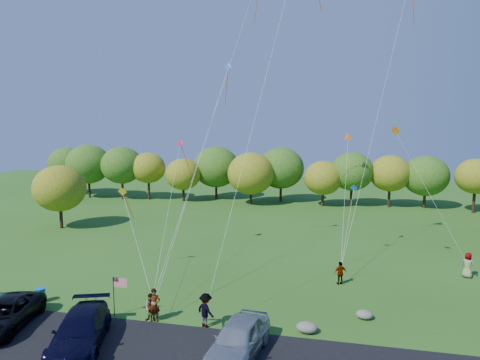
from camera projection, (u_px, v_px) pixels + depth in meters
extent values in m
plane|color=#2A5C1A|center=(205.00, 320.00, 24.82)|extent=(140.00, 140.00, 0.00)
cube|color=black|center=(181.00, 355.00, 20.94)|extent=(44.00, 6.00, 0.06)
cylinder|color=#362413|center=(73.00, 186.00, 69.47)|extent=(0.36, 0.36, 2.76)
ellipsoid|color=#215316|center=(72.00, 165.00, 69.03)|extent=(6.25, 6.25, 5.63)
cylinder|color=#362413|center=(98.00, 187.00, 68.25)|extent=(0.36, 0.36, 2.88)
ellipsoid|color=#215316|center=(97.00, 165.00, 67.81)|extent=(6.23, 6.23, 5.60)
cylinder|color=#362413|center=(123.00, 189.00, 65.76)|extent=(0.36, 0.36, 2.94)
ellipsoid|color=#416F1B|center=(122.00, 165.00, 65.28)|extent=(6.92, 6.92, 6.23)
cylinder|color=#362413|center=(154.00, 191.00, 64.42)|extent=(0.36, 0.36, 2.60)
ellipsoid|color=#215316|center=(154.00, 170.00, 64.01)|extent=(5.75, 5.75, 5.18)
cylinder|color=#362413|center=(180.00, 190.00, 64.59)|extent=(0.36, 0.36, 3.01)
ellipsoid|color=#416F1B|center=(180.00, 165.00, 64.12)|extent=(6.76, 6.76, 6.09)
cylinder|color=#362413|center=(211.00, 194.00, 61.78)|extent=(0.36, 0.36, 2.50)
ellipsoid|color=#416F1B|center=(211.00, 173.00, 61.38)|extent=(5.63, 5.63, 5.06)
cylinder|color=#362413|center=(251.00, 196.00, 60.84)|extent=(0.36, 0.36, 2.35)
ellipsoid|color=#215316|center=(251.00, 176.00, 60.47)|extent=(5.28, 5.28, 4.75)
cylinder|color=#362413|center=(285.00, 195.00, 61.07)|extent=(0.36, 0.36, 2.51)
ellipsoid|color=#416F1B|center=(285.00, 173.00, 60.67)|extent=(5.82, 5.82, 5.24)
cylinder|color=#362413|center=(313.00, 196.00, 61.14)|extent=(0.36, 0.36, 2.40)
ellipsoid|color=#215316|center=(314.00, 175.00, 60.76)|extent=(5.26, 5.26, 4.74)
cylinder|color=#362413|center=(358.00, 196.00, 59.79)|extent=(0.36, 0.36, 2.60)
ellipsoid|color=#215316|center=(359.00, 175.00, 59.41)|extent=(5.24, 5.24, 4.72)
cylinder|color=#362413|center=(393.00, 199.00, 58.26)|extent=(0.36, 0.36, 2.53)
ellipsoid|color=#416F1B|center=(395.00, 174.00, 57.82)|extent=(6.59, 6.59, 5.93)
cylinder|color=#362413|center=(435.00, 199.00, 56.08)|extent=(0.36, 0.36, 3.16)
ellipsoid|color=#215316|center=(436.00, 173.00, 55.63)|extent=(5.92, 5.92, 5.33)
cylinder|color=#362413|center=(465.00, 201.00, 56.92)|extent=(0.36, 0.36, 2.31)
ellipsoid|color=#416F1B|center=(467.00, 177.00, 56.51)|extent=(6.27, 6.27, 5.65)
cylinder|color=#362413|center=(61.00, 216.00, 46.80)|extent=(0.36, 0.36, 2.60)
ellipsoid|color=#416F1B|center=(60.00, 188.00, 46.40)|extent=(5.60, 5.60, 5.04)
imported|color=black|center=(4.00, 314.00, 23.66)|extent=(3.63, 5.95, 1.54)
imported|color=black|center=(80.00, 331.00, 21.61)|extent=(4.18, 6.30, 1.70)
imported|color=#A7ADB2|center=(238.00, 339.00, 20.74)|extent=(2.77, 5.44, 1.77)
imported|color=#4C4C59|center=(154.00, 305.00, 24.52)|extent=(0.81, 0.64, 1.95)
imported|color=#4C4C59|center=(151.00, 307.00, 24.57)|extent=(0.81, 0.63, 1.64)
imported|color=#4C4C59|center=(206.00, 310.00, 23.86)|extent=(1.45, 1.27, 1.94)
imported|color=#4C4C59|center=(340.00, 273.00, 30.28)|extent=(1.05, 0.79, 1.66)
imported|color=#4C4C59|center=(468.00, 265.00, 31.60)|extent=(1.11, 1.00, 1.90)
cube|color=#174025|center=(15.00, 300.00, 26.71)|extent=(1.68, 0.25, 0.06)
cube|color=#174025|center=(12.00, 297.00, 26.51)|extent=(1.68, 0.20, 0.51)
cube|color=#174025|center=(5.00, 302.00, 26.88)|extent=(0.11, 0.42, 0.39)
cube|color=#174025|center=(25.00, 304.00, 26.58)|extent=(0.11, 0.42, 0.39)
cylinder|color=#0C60B9|center=(40.00, 295.00, 27.26)|extent=(0.61, 0.61, 0.92)
cylinder|color=black|center=(114.00, 296.00, 25.18)|extent=(0.05, 0.05, 2.42)
cube|color=red|center=(120.00, 283.00, 24.97)|extent=(0.87, 0.58, 0.02)
cube|color=navy|center=(116.00, 280.00, 25.02)|extent=(0.35, 0.02, 0.27)
ellipsoid|color=gray|center=(307.00, 327.00, 23.29)|extent=(1.16, 0.91, 0.58)
ellipsoid|color=gray|center=(364.00, 315.00, 24.95)|extent=(0.98, 0.81, 0.51)
cone|color=blue|center=(228.00, 66.00, 35.55)|extent=(0.85, 0.49, 0.79)
cone|color=orange|center=(348.00, 137.00, 35.41)|extent=(0.94, 0.72, 0.74)
cube|color=#B9630D|center=(396.00, 131.00, 31.01)|extent=(0.62, 0.47, 0.72)
cube|color=yellow|center=(122.00, 192.00, 31.84)|extent=(0.68, 0.24, 0.65)
cube|color=#1149AE|center=(354.00, 188.00, 35.55)|extent=(0.56, 0.29, 0.59)
cone|color=red|center=(180.00, 143.00, 36.59)|extent=(0.96, 0.73, 0.76)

